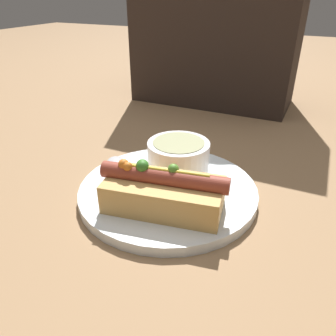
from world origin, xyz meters
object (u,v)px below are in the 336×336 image
at_px(hot_dog, 163,191).
at_px(spoon, 117,168).
at_px(soup_bowl, 178,156).
at_px(seated_diner, 217,16).

xyz_separation_m(hot_dog, spoon, (-0.11, 0.06, -0.02)).
relative_size(soup_bowl, spoon, 0.69).
distance_m(hot_dog, soup_bowl, 0.10).
bearing_deg(soup_bowl, spoon, -154.97).
relative_size(hot_dog, spoon, 1.20).
distance_m(hot_dog, seated_diner, 0.56).
bearing_deg(seated_diner, spoon, -90.61).
bearing_deg(hot_dog, soup_bowl, 92.69).
relative_size(soup_bowl, seated_diner, 0.19).
xyz_separation_m(hot_dog, soup_bowl, (-0.02, 0.10, 0.00)).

